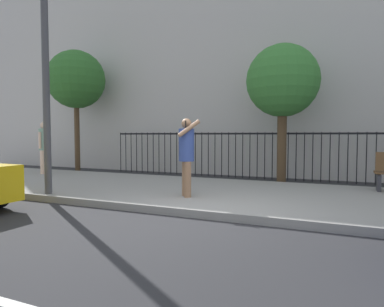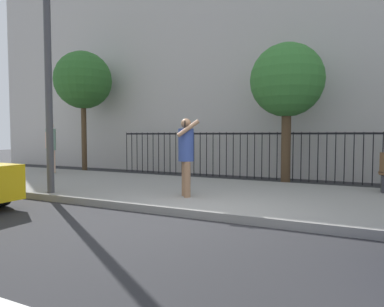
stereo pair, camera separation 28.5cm
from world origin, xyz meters
TOP-DOWN VIEW (x-y plane):
  - ground_plane at (0.00, 0.00)m, footprint 60.00×60.00m
  - sidewalk at (0.00, 2.20)m, footprint 28.00×4.40m
  - building_facade at (0.00, 8.50)m, footprint 28.00×4.00m
  - iron_fence at (0.00, 5.90)m, footprint 12.03×0.04m
  - pedestrian_on_phone at (-0.89, 1.20)m, footprint 0.67×0.70m
  - pedestrian_walking at (-7.26, 3.18)m, footprint 0.38×0.49m
  - traffic_light at (-3.95, -0.82)m, footprint 0.24×3.28m
  - street_tree_near at (-7.58, 5.14)m, footprint 2.31×2.31m
  - street_tree_mid at (0.56, 5.10)m, footprint 2.21×2.21m

SIDE VIEW (x-z plane):
  - ground_plane at x=0.00m, z-range 0.00..0.00m
  - sidewalk at x=0.00m, z-range 0.00..0.15m
  - iron_fence at x=0.00m, z-range 0.22..1.82m
  - pedestrian_on_phone at x=-0.89m, z-range 0.29..2.00m
  - pedestrian_walking at x=-7.26m, z-range 0.29..2.09m
  - street_tree_mid at x=0.56m, z-range 0.99..5.25m
  - traffic_light at x=-3.95m, z-range 0.99..5.79m
  - street_tree_near at x=-7.58m, z-range 1.27..6.15m
  - building_facade at x=0.00m, z-range 0.00..9.59m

